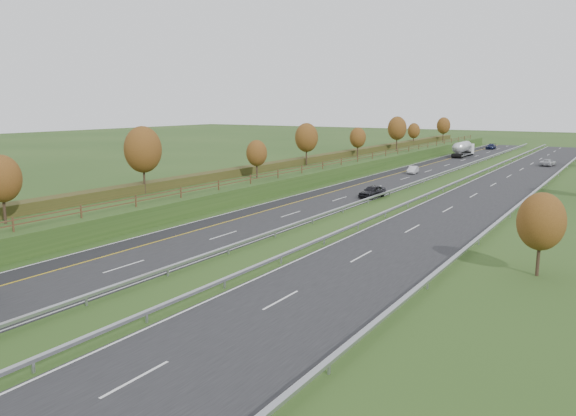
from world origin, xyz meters
name	(u,v)px	position (x,y,z in m)	size (l,w,h in m)	color
ground	(411,195)	(8.00, 55.00, 0.00)	(400.00, 400.00, 0.00)	#274418
near_carriageway	(371,186)	(0.00, 60.00, 0.02)	(10.50, 200.00, 0.04)	black
far_carriageway	(485,195)	(16.50, 60.00, 0.02)	(10.50, 200.00, 0.04)	black
hard_shoulder	(348,184)	(-3.75, 60.00, 0.02)	(3.00, 200.00, 0.04)	black
lane_markings	(412,189)	(6.40, 59.88, 0.05)	(26.75, 200.00, 0.01)	silver
embankment_left	(297,174)	(-13.00, 60.00, 1.00)	(12.00, 200.00, 2.00)	#274418
hedge_left	(286,164)	(-15.00, 60.00, 2.55)	(2.20, 180.00, 1.10)	#333716
fence_left	(320,165)	(-8.50, 59.59, 2.73)	(0.12, 189.06, 1.20)	#422B19
median_barrier_near	(408,185)	(5.70, 60.00, 0.61)	(0.32, 200.00, 0.71)	#9A9CA2
median_barrier_far	(443,188)	(10.80, 60.00, 0.61)	(0.32, 200.00, 0.71)	#9A9CA2
outer_barrier_far	(532,194)	(22.30, 60.00, 0.62)	(0.32, 200.00, 0.71)	#9A9CA2
trees_left	(287,142)	(-12.64, 56.63, 6.37)	(6.64, 164.30, 7.66)	#2D2116
road_tanker	(463,149)	(-1.06, 115.38, 1.86)	(2.40, 11.22, 3.46)	silver
car_dark_near	(372,191)	(4.40, 50.22, 0.84)	(1.89, 4.69, 1.60)	black
car_silver_mid	(413,170)	(0.08, 78.05, 0.69)	(1.37, 3.92, 1.29)	silver
car_small_far	(491,146)	(-0.44, 141.61, 0.74)	(1.97, 4.84, 1.41)	#111737
car_oncoming	(548,163)	(18.59, 103.99, 0.70)	(2.18, 4.73, 1.31)	silver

